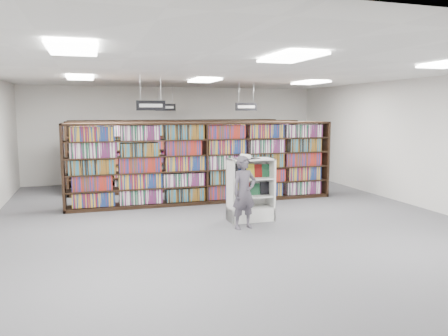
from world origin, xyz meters
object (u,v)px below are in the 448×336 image
object	(u,v)px
open_book	(246,157)
endcap_display	(250,199)
shopper	(244,192)
bookshelf_row_near	(205,163)

from	to	relation	value
open_book	endcap_display	bearing A→B (deg)	10.75
open_book	shopper	size ratio (longest dim) A/B	0.40
bookshelf_row_near	open_book	size ratio (longest dim) A/B	11.64
endcap_display	open_book	size ratio (longest dim) A/B	2.28
bookshelf_row_near	shopper	distance (m)	2.72
endcap_display	open_book	distance (m)	0.95
bookshelf_row_near	shopper	world-z (taller)	bookshelf_row_near
shopper	open_book	bearing A→B (deg)	52.58
bookshelf_row_near	shopper	xyz separation A→B (m)	(0.12, -2.70, -0.30)
bookshelf_row_near	open_book	distance (m)	2.23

